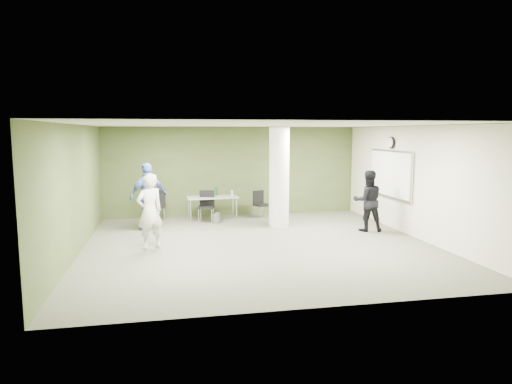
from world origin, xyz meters
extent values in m
plane|color=#535341|center=(0.00, 0.00, 0.00)|extent=(8.00, 8.00, 0.00)
plane|color=white|center=(0.00, 0.00, 2.80)|extent=(8.00, 8.00, 0.00)
cube|color=#434E24|center=(0.00, 4.00, 1.40)|extent=(8.00, 2.80, 0.02)
cube|color=#434E24|center=(-4.00, 0.00, 1.40)|extent=(0.02, 8.00, 2.80)
cube|color=beige|center=(4.00, 0.00, 1.40)|extent=(0.02, 8.00, 2.80)
cylinder|color=silver|center=(1.00, 2.00, 1.40)|extent=(0.56, 0.56, 2.80)
cube|color=silver|center=(3.93, 1.20, 1.50)|extent=(0.04, 2.30, 1.30)
cube|color=white|center=(3.91, 1.20, 1.50)|extent=(0.02, 2.20, 1.20)
cylinder|color=black|center=(3.93, 1.20, 2.35)|extent=(0.05, 0.32, 0.32)
cylinder|color=white|center=(3.90, 1.20, 2.35)|extent=(0.02, 0.26, 0.26)
cube|color=#979792|center=(-0.75, 3.21, 0.70)|extent=(1.55, 0.74, 0.04)
cylinder|color=silver|center=(-1.42, 2.91, 0.34)|extent=(0.04, 0.04, 0.68)
cylinder|color=silver|center=(-0.05, 2.98, 0.34)|extent=(0.04, 0.04, 0.68)
cylinder|color=silver|center=(-1.44, 3.44, 0.34)|extent=(0.04, 0.04, 0.68)
cylinder|color=silver|center=(-0.08, 3.51, 0.34)|extent=(0.04, 0.04, 0.68)
cylinder|color=#18491C|center=(-0.59, 3.46, 0.84)|extent=(0.07, 0.07, 0.25)
cylinder|color=#B2B2B7|center=(-0.15, 3.24, 0.81)|extent=(0.06, 0.06, 0.18)
cylinder|color=#4C4C4C|center=(-0.69, 2.79, 0.15)|extent=(0.25, 0.25, 0.29)
cube|color=black|center=(-2.41, 3.65, 0.46)|extent=(0.58, 0.58, 0.05)
cube|color=black|center=(-2.35, 3.45, 0.71)|extent=(0.44, 0.17, 0.46)
cylinder|color=silver|center=(-2.28, 3.89, 0.22)|extent=(0.02, 0.02, 0.44)
cylinder|color=silver|center=(-2.65, 3.78, 0.22)|extent=(0.02, 0.02, 0.44)
cylinder|color=silver|center=(-2.17, 3.52, 0.22)|extent=(0.02, 0.02, 0.44)
cylinder|color=silver|center=(-2.54, 3.41, 0.22)|extent=(0.02, 0.02, 0.44)
cube|color=black|center=(-2.39, 3.49, 0.41)|extent=(0.52, 0.52, 0.05)
cube|color=black|center=(-2.34, 3.31, 0.63)|extent=(0.39, 0.15, 0.41)
cylinder|color=silver|center=(-2.28, 3.71, 0.19)|extent=(0.02, 0.02, 0.39)
cylinder|color=silver|center=(-2.61, 3.61, 0.19)|extent=(0.02, 0.02, 0.39)
cylinder|color=silver|center=(-2.18, 3.38, 0.19)|extent=(0.02, 0.02, 0.39)
cylinder|color=silver|center=(-2.51, 3.28, 0.19)|extent=(0.02, 0.02, 0.39)
cube|color=black|center=(-0.97, 2.90, 0.45)|extent=(0.56, 0.56, 0.05)
cube|color=black|center=(-0.92, 3.10, 0.70)|extent=(0.44, 0.14, 0.45)
cylinder|color=silver|center=(-1.20, 2.76, 0.22)|extent=(0.02, 0.02, 0.43)
cylinder|color=silver|center=(-0.83, 2.67, 0.22)|extent=(0.02, 0.02, 0.43)
cylinder|color=silver|center=(-1.11, 3.13, 0.22)|extent=(0.02, 0.02, 0.43)
cylinder|color=silver|center=(-0.74, 3.04, 0.22)|extent=(0.02, 0.02, 0.43)
cube|color=black|center=(0.78, 3.26, 0.41)|extent=(0.56, 0.56, 0.05)
cube|color=black|center=(0.70, 3.44, 0.64)|extent=(0.38, 0.20, 0.41)
cylinder|color=silver|center=(0.69, 3.03, 0.20)|extent=(0.02, 0.02, 0.39)
cylinder|color=silver|center=(1.01, 3.18, 0.20)|extent=(0.02, 0.02, 0.39)
cylinder|color=silver|center=(0.55, 3.35, 0.20)|extent=(0.02, 0.02, 0.39)
cylinder|color=silver|center=(0.86, 3.49, 0.20)|extent=(0.02, 0.02, 0.39)
imported|color=white|center=(-2.48, 0.13, 0.86)|extent=(0.75, 0.66, 1.71)
imported|color=black|center=(3.17, 0.92, 0.82)|extent=(0.88, 0.74, 1.63)
imported|color=#4665AD|center=(-2.57, 2.21, 0.91)|extent=(1.15, 0.90, 1.82)
camera|label=1|loc=(-2.10, -10.28, 2.63)|focal=32.00mm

